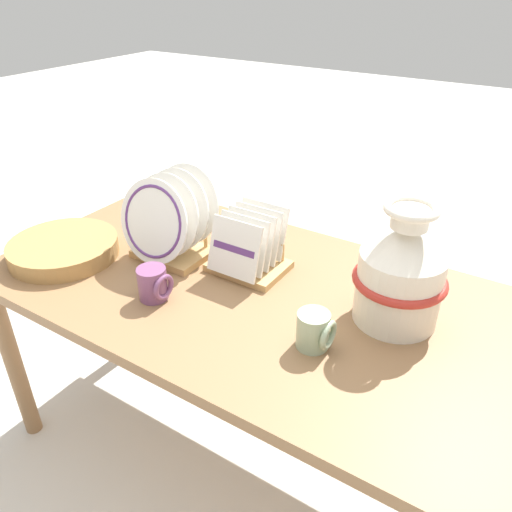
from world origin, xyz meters
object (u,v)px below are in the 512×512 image
Objects in this scene: dish_rack_round_plates at (168,225)px; dish_rack_square_plates at (249,251)px; ceramic_vase at (401,273)px; wicker_charger_stack at (64,249)px; mug_plum_glaze at (154,284)px; mug_sage_glaze at (315,331)px.

dish_rack_round_plates is 0.26m from dish_rack_square_plates.
wicker_charger_stack is at bearing -166.02° from ceramic_vase.
ceramic_vase is 3.46× the size of mug_plum_glaze.
mug_plum_glaze is at bearing -155.61° from ceramic_vase.
mug_plum_glaze is (0.11, -0.20, -0.07)m from dish_rack_round_plates.
dish_rack_square_plates is (0.25, 0.07, -0.05)m from dish_rack_round_plates.
wicker_charger_stack is (-0.54, -0.25, -0.03)m from dish_rack_square_plates.
dish_rack_round_plates is (-0.70, -0.07, -0.03)m from ceramic_vase.
ceramic_vase is at bearing 59.37° from mug_sage_glaze.
mug_plum_glaze is at bearing -173.26° from mug_sage_glaze.
wicker_charger_stack is at bearing -155.23° from dish_rack_square_plates.
mug_sage_glaze is at bearing 6.74° from mug_plum_glaze.
dish_rack_square_plates is at bearing 63.30° from mug_plum_glaze.
ceramic_vase is 1.03m from wicker_charger_stack.
mug_sage_glaze is at bearing 2.29° from wicker_charger_stack.
dish_rack_round_plates is 0.24m from mug_plum_glaze.
dish_rack_round_plates is 2.91× the size of mug_plum_glaze.
ceramic_vase reaches higher than dish_rack_round_plates.
dish_rack_round_plates is 1.22× the size of dish_rack_square_plates.
ceramic_vase is at bearing 13.98° from wicker_charger_stack.
mug_sage_glaze is at bearing -120.63° from ceramic_vase.
mug_sage_glaze is 0.47m from mug_plum_glaze.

